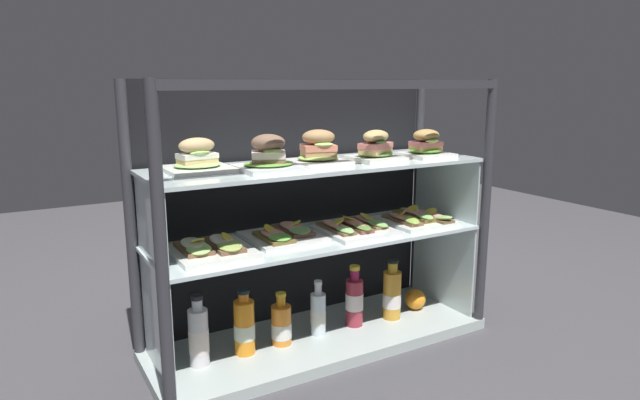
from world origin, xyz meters
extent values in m
cube|color=#444247|center=(0.00, 0.00, -0.01)|extent=(6.00, 6.00, 0.02)
cube|color=#B2BFBA|center=(0.00, 0.00, 0.02)|extent=(1.26, 0.43, 0.04)
cylinder|color=#333338|center=(-0.61, -0.20, 0.48)|extent=(0.04, 0.04, 0.97)
cylinder|color=#333338|center=(0.61, -0.20, 0.48)|extent=(0.04, 0.04, 0.97)
cylinder|color=#333338|center=(-0.61, 0.20, 0.48)|extent=(0.04, 0.04, 0.97)
cylinder|color=#333338|center=(0.61, 0.20, 0.48)|extent=(0.04, 0.04, 0.97)
cube|color=#333338|center=(0.00, -0.20, 0.95)|extent=(1.22, 0.03, 0.03)
cube|color=black|center=(0.00, 0.21, 0.50)|extent=(1.19, 0.01, 0.93)
cube|color=silver|center=(-0.59, 0.00, 0.22)|extent=(0.01, 0.36, 0.37)
cube|color=silver|center=(0.59, 0.00, 0.22)|extent=(0.01, 0.36, 0.37)
cube|color=silver|center=(0.00, 0.00, 0.41)|extent=(1.20, 0.38, 0.01)
cube|color=silver|center=(-0.59, 0.00, 0.54)|extent=(0.01, 0.36, 0.25)
cube|color=silver|center=(0.59, 0.00, 0.54)|extent=(0.01, 0.36, 0.25)
cube|color=silver|center=(0.00, 0.00, 0.67)|extent=(1.20, 0.38, 0.01)
cube|color=white|center=(-0.42, 0.05, 0.68)|extent=(0.20, 0.20, 0.01)
ellipsoid|color=#9DD071|center=(-0.42, 0.05, 0.70)|extent=(0.15, 0.13, 0.02)
cube|color=#E8C384|center=(-0.42, 0.05, 0.71)|extent=(0.12, 0.08, 0.02)
cube|color=silver|center=(-0.42, 0.05, 0.73)|extent=(0.13, 0.09, 0.02)
ellipsoid|color=#A6D574|center=(-0.42, 0.02, 0.74)|extent=(0.07, 0.04, 0.02)
ellipsoid|color=tan|center=(-0.42, 0.05, 0.76)|extent=(0.13, 0.09, 0.05)
cube|color=white|center=(-0.22, -0.05, 0.69)|extent=(0.19, 0.19, 0.02)
ellipsoid|color=#69A63F|center=(-0.22, -0.05, 0.70)|extent=(0.16, 0.14, 0.01)
cube|color=#8E6A50|center=(-0.22, -0.05, 0.71)|extent=(0.13, 0.11, 0.02)
cube|color=beige|center=(-0.22, -0.05, 0.73)|extent=(0.13, 0.12, 0.02)
ellipsoid|color=#99BC5C|center=(-0.22, -0.09, 0.74)|extent=(0.07, 0.05, 0.02)
ellipsoid|color=brown|center=(-0.22, -0.05, 0.77)|extent=(0.13, 0.12, 0.05)
cube|color=white|center=(-0.01, -0.01, 0.68)|extent=(0.18, 0.18, 0.01)
ellipsoid|color=#9BC55E|center=(-0.01, -0.01, 0.70)|extent=(0.15, 0.13, 0.02)
cube|color=tan|center=(-0.01, -0.01, 0.71)|extent=(0.13, 0.11, 0.02)
cube|color=#E78766|center=(-0.01, -0.01, 0.73)|extent=(0.13, 0.11, 0.02)
ellipsoid|color=#A7D16A|center=(-0.01, -0.04, 0.75)|extent=(0.07, 0.05, 0.02)
ellipsoid|color=#A87F51|center=(-0.01, -0.01, 0.77)|extent=(0.13, 0.11, 0.05)
cube|color=white|center=(0.20, -0.04, 0.69)|extent=(0.17, 0.17, 0.02)
ellipsoid|color=#6DA544|center=(0.20, -0.04, 0.70)|extent=(0.13, 0.11, 0.02)
cube|color=#E6C177|center=(0.20, -0.04, 0.71)|extent=(0.14, 0.12, 0.02)
cube|color=#E27F74|center=(0.20, -0.04, 0.73)|extent=(0.14, 0.12, 0.02)
ellipsoid|color=#618543|center=(0.20, -0.08, 0.75)|extent=(0.08, 0.06, 0.02)
ellipsoid|color=tan|center=(0.20, -0.04, 0.77)|extent=(0.15, 0.12, 0.05)
cube|color=white|center=(0.43, -0.05, 0.69)|extent=(0.17, 0.17, 0.02)
ellipsoid|color=#57992F|center=(0.43, -0.05, 0.70)|extent=(0.13, 0.11, 0.02)
cube|color=tan|center=(0.43, -0.05, 0.71)|extent=(0.11, 0.08, 0.02)
cube|color=#D47472|center=(0.43, -0.05, 0.73)|extent=(0.11, 0.09, 0.02)
ellipsoid|color=#95BD50|center=(0.43, -0.08, 0.74)|extent=(0.06, 0.03, 0.02)
ellipsoid|color=#AA8548|center=(0.43, -0.05, 0.76)|extent=(0.11, 0.09, 0.05)
cube|color=white|center=(-0.41, -0.02, 0.43)|extent=(0.25, 0.25, 0.02)
cube|color=brown|center=(-0.46, 0.00, 0.44)|extent=(0.09, 0.17, 0.01)
ellipsoid|color=#A8D26E|center=(-0.46, -0.05, 0.45)|extent=(0.09, 0.10, 0.03)
ellipsoid|color=#ECE5C3|center=(-0.46, 0.00, 0.46)|extent=(0.07, 0.14, 0.02)
cylinder|color=yellow|center=(-0.45, -0.02, 0.47)|extent=(0.05, 0.05, 0.02)
cube|color=brown|center=(-0.37, -0.01, 0.44)|extent=(0.09, 0.20, 0.01)
ellipsoid|color=#A0B757|center=(-0.37, -0.07, 0.45)|extent=(0.08, 0.11, 0.02)
ellipsoid|color=white|center=(-0.37, -0.01, 0.46)|extent=(0.07, 0.16, 0.02)
cylinder|color=yellow|center=(-0.36, -0.02, 0.47)|extent=(0.06, 0.06, 0.03)
cube|color=white|center=(-0.13, 0.03, 0.42)|extent=(0.25, 0.25, 0.01)
cube|color=brown|center=(-0.18, 0.00, 0.44)|extent=(0.09, 0.17, 0.01)
ellipsoid|color=#6DB746|center=(-0.18, -0.05, 0.45)|extent=(0.08, 0.09, 0.02)
ellipsoid|color=pink|center=(-0.18, 0.00, 0.45)|extent=(0.07, 0.14, 0.01)
cylinder|color=yellow|center=(-0.18, 0.02, 0.46)|extent=(0.06, 0.06, 0.03)
cube|color=brown|center=(-0.09, 0.05, 0.44)|extent=(0.09, 0.18, 0.01)
ellipsoid|color=#7EB164|center=(-0.09, -0.01, 0.45)|extent=(0.10, 0.11, 0.02)
ellipsoid|color=#E49988|center=(-0.09, 0.05, 0.45)|extent=(0.07, 0.15, 0.02)
cylinder|color=#FCDD47|center=(-0.08, 0.04, 0.46)|extent=(0.06, 0.06, 0.02)
cube|color=white|center=(0.13, -0.03, 0.43)|extent=(0.25, 0.25, 0.01)
cube|color=brown|center=(0.06, -0.01, 0.44)|extent=(0.06, 0.20, 0.01)
ellipsoid|color=#91C36A|center=(0.06, -0.07, 0.45)|extent=(0.05, 0.10, 0.02)
ellipsoid|color=#F29A84|center=(0.06, -0.01, 0.45)|extent=(0.05, 0.16, 0.02)
cylinder|color=yellow|center=(0.07, -0.01, 0.46)|extent=(0.06, 0.06, 0.03)
cube|color=brown|center=(0.13, -0.02, 0.44)|extent=(0.06, 0.19, 0.01)
ellipsoid|color=olive|center=(0.13, -0.08, 0.45)|extent=(0.06, 0.10, 0.02)
ellipsoid|color=#F1997E|center=(0.13, -0.02, 0.45)|extent=(0.05, 0.16, 0.02)
cylinder|color=yellow|center=(0.12, 0.00, 0.47)|extent=(0.05, 0.05, 0.02)
cube|color=brown|center=(0.21, 0.00, 0.44)|extent=(0.06, 0.19, 0.01)
ellipsoid|color=#82B75D|center=(0.21, -0.06, 0.45)|extent=(0.07, 0.10, 0.02)
ellipsoid|color=#E79A8A|center=(0.21, 0.00, 0.45)|extent=(0.05, 0.15, 0.01)
cylinder|color=#EFDD49|center=(0.21, 0.01, 0.46)|extent=(0.07, 0.07, 0.02)
cube|color=white|center=(0.41, -0.02, 0.42)|extent=(0.25, 0.25, 0.01)
cube|color=brown|center=(0.35, -0.03, 0.44)|extent=(0.06, 0.19, 0.01)
ellipsoid|color=#96B94A|center=(0.35, -0.08, 0.45)|extent=(0.08, 0.11, 0.02)
ellipsoid|color=#F3A980|center=(0.35, -0.03, 0.45)|extent=(0.05, 0.15, 0.01)
cylinder|color=yellow|center=(0.35, -0.01, 0.46)|extent=(0.05, 0.05, 0.02)
cube|color=brown|center=(0.42, -0.01, 0.44)|extent=(0.06, 0.20, 0.01)
ellipsoid|color=#96C766|center=(0.42, -0.07, 0.45)|extent=(0.06, 0.11, 0.02)
ellipsoid|color=#E8978C|center=(0.42, -0.01, 0.46)|extent=(0.05, 0.16, 0.02)
cylinder|color=yellow|center=(0.43, 0.01, 0.47)|extent=(0.05, 0.05, 0.02)
cube|color=brown|center=(0.48, -0.05, 0.44)|extent=(0.06, 0.20, 0.01)
ellipsoid|color=#9AC469|center=(0.48, -0.11, 0.45)|extent=(0.05, 0.10, 0.03)
ellipsoid|color=#E69D87|center=(0.48, -0.05, 0.45)|extent=(0.05, 0.16, 0.01)
cylinder|color=yellow|center=(0.48, -0.04, 0.46)|extent=(0.05, 0.05, 0.02)
cylinder|color=silver|center=(-0.46, 0.00, 0.14)|extent=(0.07, 0.07, 0.19)
cylinder|color=#F4DED1|center=(-0.46, 0.00, 0.12)|extent=(0.07, 0.07, 0.08)
cylinder|color=white|center=(-0.46, 0.00, 0.25)|extent=(0.03, 0.03, 0.04)
cylinder|color=black|center=(-0.46, 0.00, 0.28)|extent=(0.04, 0.04, 0.01)
cylinder|color=orange|center=(-0.30, 0.00, 0.13)|extent=(0.07, 0.07, 0.19)
cylinder|color=silver|center=(-0.30, 0.00, 0.12)|extent=(0.07, 0.07, 0.05)
cylinder|color=orange|center=(-0.30, 0.00, 0.24)|extent=(0.04, 0.04, 0.03)
cylinder|color=black|center=(-0.30, 0.00, 0.26)|extent=(0.04, 0.04, 0.01)
cylinder|color=orange|center=(-0.16, 0.00, 0.11)|extent=(0.07, 0.07, 0.14)
cylinder|color=white|center=(-0.16, 0.00, 0.09)|extent=(0.07, 0.07, 0.05)
cylinder|color=orange|center=(-0.16, 0.00, 0.20)|extent=(0.03, 0.03, 0.04)
cylinder|color=gold|center=(-0.16, 0.00, 0.23)|extent=(0.04, 0.04, 0.01)
cylinder|color=white|center=(-0.01, 0.00, 0.12)|extent=(0.06, 0.06, 0.16)
cylinder|color=silver|center=(-0.01, 0.00, 0.11)|extent=(0.06, 0.06, 0.05)
cylinder|color=silver|center=(-0.01, 0.00, 0.22)|extent=(0.03, 0.03, 0.04)
cylinder|color=silver|center=(-0.01, 0.00, 0.24)|extent=(0.03, 0.03, 0.01)
cylinder|color=#9C2C3A|center=(0.15, 0.00, 0.13)|extent=(0.07, 0.07, 0.18)
cylinder|color=white|center=(0.15, 0.00, 0.14)|extent=(0.07, 0.07, 0.06)
cylinder|color=#9B1A45|center=(0.15, 0.00, 0.24)|extent=(0.03, 0.03, 0.04)
cylinder|color=gold|center=(0.15, 0.00, 0.27)|extent=(0.04, 0.04, 0.02)
cylinder|color=gold|center=(0.32, -0.02, 0.13)|extent=(0.07, 0.07, 0.19)
cylinder|color=white|center=(0.32, -0.02, 0.11)|extent=(0.07, 0.07, 0.06)
cylinder|color=gold|center=(0.32, -0.02, 0.25)|extent=(0.04, 0.04, 0.04)
cylinder|color=black|center=(0.32, -0.02, 0.27)|extent=(0.04, 0.04, 0.01)
sphere|color=orange|center=(0.45, 0.00, 0.08)|extent=(0.08, 0.08, 0.08)
camera|label=1|loc=(-0.96, -1.65, 0.95)|focal=30.99mm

